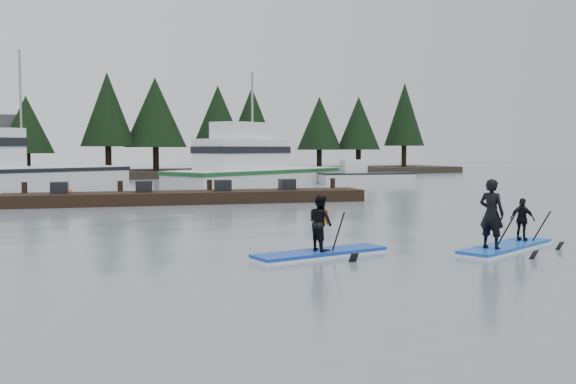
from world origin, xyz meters
name	(u,v)px	position (x,y,z in m)	size (l,w,h in m)	color
ground	(403,256)	(0.00, 0.00, 0.00)	(160.00, 160.00, 0.00)	slate
far_shore	(95,175)	(0.00, 42.00, 0.30)	(70.00, 8.00, 0.60)	#2D281E
treeline	(95,178)	(0.00, 42.00, 0.00)	(60.00, 4.00, 8.00)	black
fishing_boat_medium	(255,177)	(7.86, 27.06, 0.58)	(14.07, 9.20, 8.25)	silver
skiff	(367,178)	(15.46, 25.39, 0.38)	(6.46, 1.94, 0.75)	silver
floating_dock	(190,197)	(-0.16, 15.74, 0.26)	(15.86, 2.11, 0.53)	black
buoy_b	(67,198)	(-4.69, 21.43, 0.00)	(0.61, 0.61, 0.61)	#E63B0B
buoy_c	(316,183)	(12.62, 27.53, 0.00)	(0.62, 0.62, 0.62)	#E63B0B
paddleboard_solo	(320,236)	(-1.67, 0.87, 0.45)	(3.38, 1.23, 1.85)	#113AA8
paddleboard_duo	(504,228)	(2.70, -0.35, 0.55)	(3.53, 1.96, 2.28)	#134DB7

